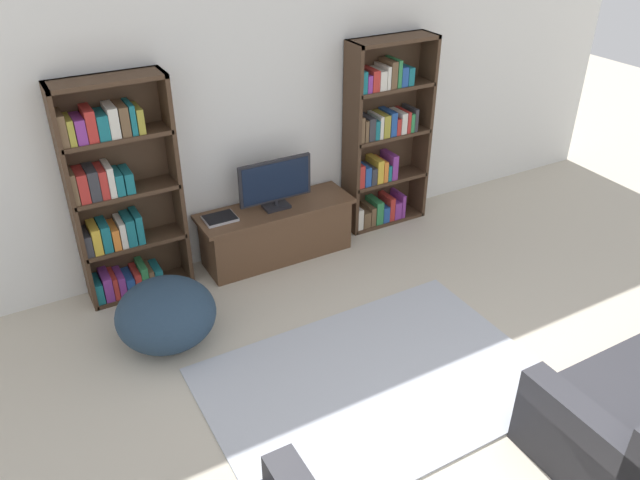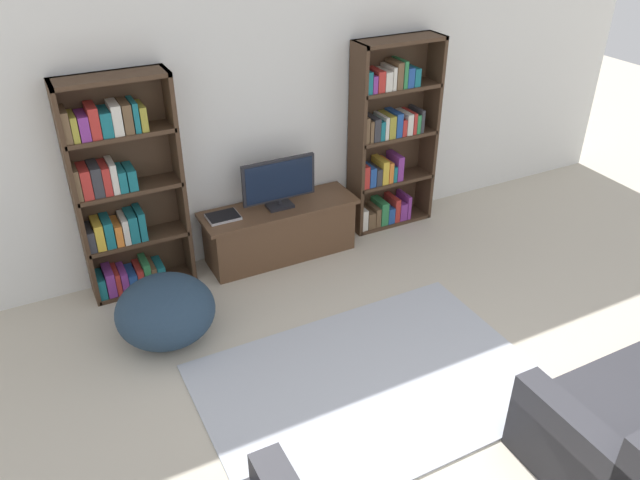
% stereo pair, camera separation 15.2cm
% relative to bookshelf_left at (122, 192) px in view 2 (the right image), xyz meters
% --- Properties ---
extents(wall_back, '(8.80, 0.06, 2.60)m').
position_rel_bookshelf_left_xyz_m(wall_back, '(1.27, 0.17, 0.36)').
color(wall_back, silver).
rests_on(wall_back, ground_plane).
extents(bookshelf_left, '(0.89, 0.30, 1.92)m').
position_rel_bookshelf_left_xyz_m(bookshelf_left, '(0.00, 0.00, 0.00)').
color(bookshelf_left, '#422D1E').
rests_on(bookshelf_left, ground_plane).
extents(bookshelf_right, '(0.89, 0.30, 1.92)m').
position_rel_bookshelf_left_xyz_m(bookshelf_right, '(2.62, -0.00, -0.02)').
color(bookshelf_right, '#422D1E').
rests_on(bookshelf_right, ground_plane).
extents(tv_stand, '(1.49, 0.47, 0.53)m').
position_rel_bookshelf_left_xyz_m(tv_stand, '(1.36, -0.12, -0.67)').
color(tv_stand, brown).
rests_on(tv_stand, ground_plane).
extents(television, '(0.71, 0.16, 0.48)m').
position_rel_bookshelf_left_xyz_m(television, '(1.36, -0.14, -0.15)').
color(television, black).
rests_on(television, tv_stand).
extents(laptop, '(0.29, 0.22, 0.03)m').
position_rel_bookshelf_left_xyz_m(laptop, '(0.82, -0.10, -0.39)').
color(laptop, '#B7B7BC').
rests_on(laptop, tv_stand).
extents(area_rug, '(2.43, 1.67, 0.02)m').
position_rel_bookshelf_left_xyz_m(area_rug, '(1.22, -2.06, -0.93)').
color(area_rug, '#B2B7C1').
rests_on(area_rug, ground_plane).
extents(beanbag_ottoman, '(0.78, 0.78, 0.52)m').
position_rel_bookshelf_left_xyz_m(beanbag_ottoman, '(0.05, -0.85, -0.68)').
color(beanbag_ottoman, '#23384C').
rests_on(beanbag_ottoman, ground_plane).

